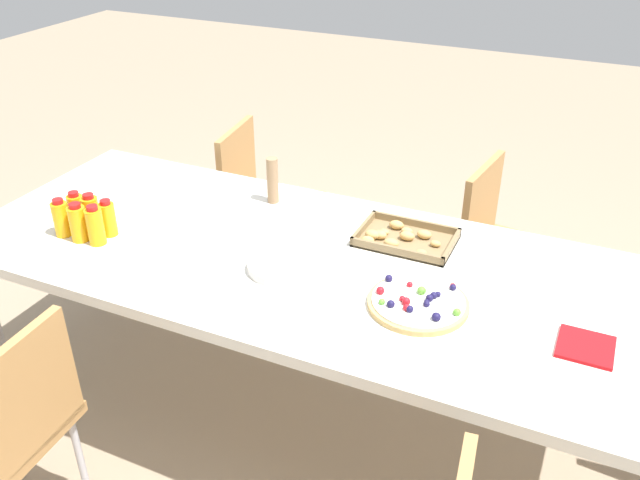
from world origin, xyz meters
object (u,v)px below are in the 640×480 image
(juice_bottle_1, at_px, (78,223))
(juice_bottle_4, at_px, (91,214))
(plate_stack, at_px, (280,266))
(napkin_stack, at_px, (586,347))
(juice_bottle_3, at_px, (76,210))
(fruit_pizza, at_px, (418,302))
(juice_bottle_5, at_px, (108,219))
(juice_bottle_2, at_px, (95,226))
(party_table, at_px, (304,271))
(chair_far_left, at_px, (261,196))
(chair_far_right, at_px, (503,242))
(juice_bottle_0, at_px, (61,218))
(cardboard_tube, at_px, (273,180))
(snack_tray, at_px, (403,238))

(juice_bottle_1, distance_m, juice_bottle_4, 0.07)
(plate_stack, height_order, napkin_stack, plate_stack)
(juice_bottle_3, height_order, fruit_pizza, juice_bottle_3)
(juice_bottle_5, bearing_deg, juice_bottle_2, -87.65)
(party_table, xyz_separation_m, juice_bottle_2, (-0.69, -0.22, 0.13))
(juice_bottle_5, bearing_deg, chair_far_left, 85.51)
(juice_bottle_5, bearing_deg, napkin_stack, 1.22)
(chair_far_right, distance_m, juice_bottle_0, 1.76)
(party_table, bearing_deg, cardboard_tube, 131.57)
(juice_bottle_1, height_order, juice_bottle_4, juice_bottle_4)
(juice_bottle_2, bearing_deg, party_table, 17.45)
(chair_far_right, bearing_deg, napkin_stack, 29.49)
(juice_bottle_1, distance_m, plate_stack, 0.74)
(plate_stack, bearing_deg, fruit_pizza, -1.31)
(juice_bottle_0, distance_m, juice_bottle_5, 0.16)
(juice_bottle_0, height_order, juice_bottle_2, juice_bottle_2)
(juice_bottle_5, bearing_deg, plate_stack, 3.85)
(party_table, xyz_separation_m, juice_bottle_3, (-0.84, -0.15, 0.12))
(juice_bottle_3, height_order, juice_bottle_5, same)
(fruit_pizza, bearing_deg, plate_stack, 178.69)
(chair_far_left, distance_m, napkin_stack, 1.81)
(party_table, relative_size, plate_stack, 11.31)
(chair_far_right, bearing_deg, juice_bottle_1, -43.27)
(juice_bottle_2, xyz_separation_m, cardboard_tube, (0.40, 0.54, 0.02))
(snack_tray, distance_m, napkin_stack, 0.74)
(plate_stack, distance_m, cardboard_tube, 0.50)
(juice_bottle_4, height_order, snack_tray, juice_bottle_4)
(snack_tray, distance_m, plate_stack, 0.46)
(juice_bottle_2, bearing_deg, juice_bottle_4, 138.64)
(juice_bottle_0, bearing_deg, chair_far_right, 37.35)
(juice_bottle_1, height_order, juice_bottle_3, juice_bottle_1)
(juice_bottle_1, distance_m, juice_bottle_5, 0.10)
(fruit_pizza, bearing_deg, cardboard_tube, 148.80)
(juice_bottle_4, xyz_separation_m, snack_tray, (1.04, 0.39, -0.05))
(chair_far_right, bearing_deg, juice_bottle_0, -44.97)
(party_table, height_order, juice_bottle_4, juice_bottle_4)
(fruit_pizza, height_order, plate_stack, fruit_pizza)
(juice_bottle_2, relative_size, plate_stack, 0.68)
(juice_bottle_2, relative_size, cardboard_tube, 0.80)
(juice_bottle_4, relative_size, napkin_stack, 0.96)
(juice_bottle_5, bearing_deg, snack_tray, 21.80)
(juice_bottle_4, distance_m, plate_stack, 0.74)
(snack_tray, bearing_deg, fruit_pizza, -64.75)
(juice_bottle_4, bearing_deg, juice_bottle_3, 177.35)
(fruit_pizza, bearing_deg, juice_bottle_5, -178.30)
(juice_bottle_0, xyz_separation_m, juice_bottle_2, (0.15, 0.00, 0.00))
(juice_bottle_4, distance_m, fruit_pizza, 1.21)
(snack_tray, bearing_deg, juice_bottle_4, -159.66)
(juice_bottle_0, bearing_deg, party_table, 14.68)
(juice_bottle_4, relative_size, juice_bottle_5, 1.06)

